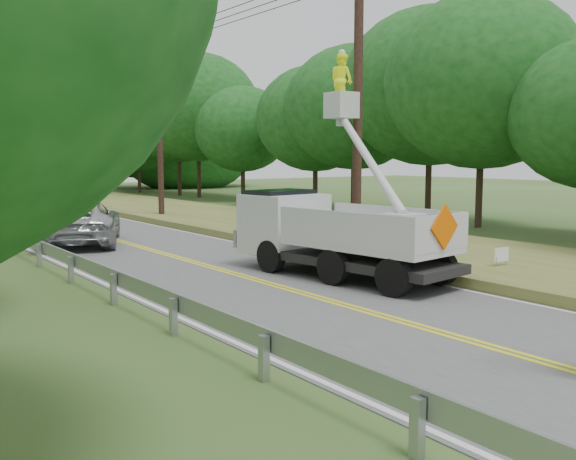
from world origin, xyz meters
TOP-DOWN VIEW (x-y plane):
  - ground at (0.00, 0.00)m, footprint 140.00×140.00m
  - road at (0.00, 14.00)m, footprint 7.20×96.00m
  - guardrail at (-4.02, 14.91)m, footprint 0.18×48.00m
  - utility_poles at (5.00, 17.02)m, footprint 1.60×43.30m
  - tall_grass_verge at (7.10, 14.00)m, footprint 7.00×96.00m
  - treeline_right at (15.50, 24.22)m, footprint 11.98×54.74m
  - bucket_truck at (2.22, 7.45)m, footprint 4.04×6.80m
  - suv_silver at (-1.41, 17.28)m, footprint 4.76×6.41m
  - suv_darkgrey at (-2.49, 23.15)m, footprint 2.84×5.41m
  - yard_sign at (5.78, 3.94)m, footprint 0.56×0.07m

SIDE VIEW (x-z plane):
  - ground at x=0.00m, z-range 0.00..0.00m
  - road at x=0.00m, z-range 0.00..0.02m
  - tall_grass_verge at x=7.10m, z-range 0.00..0.30m
  - guardrail at x=-4.02m, z-range 0.17..0.94m
  - yard_sign at x=5.78m, z-range 0.18..0.99m
  - suv_darkgrey at x=-2.49m, z-range 0.02..1.52m
  - suv_silver at x=-1.41m, z-range 0.02..1.64m
  - bucket_truck at x=2.22m, z-range -1.74..4.75m
  - utility_poles at x=5.00m, z-range 0.27..10.27m
  - treeline_right at x=15.50m, z-range 0.72..12.06m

